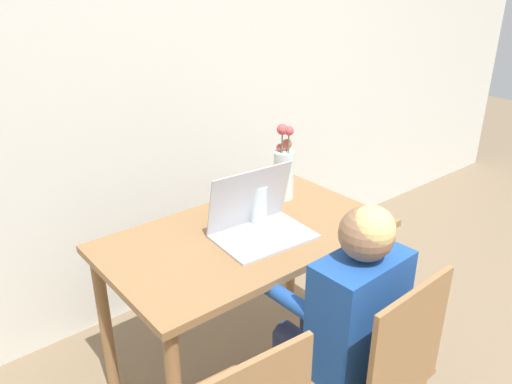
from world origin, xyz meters
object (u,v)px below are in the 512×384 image
object	(u,v)px
flower_vase	(284,170)
chair_occupied	(369,374)
person_seated	(347,308)
water_bottle	(258,204)
laptop	(258,220)

from	to	relation	value
flower_vase	chair_occupied	bearing A→B (deg)	-112.17
person_seated	water_bottle	world-z (taller)	person_seated
chair_occupied	water_bottle	bearing A→B (deg)	-97.76
person_seated	laptop	bearing A→B (deg)	-93.52
water_bottle	person_seated	bearing A→B (deg)	-97.57
chair_occupied	laptop	xyz separation A→B (m)	(0.01, 0.60, 0.34)
flower_vase	water_bottle	world-z (taller)	flower_vase
person_seated	flower_vase	world-z (taller)	flower_vase
flower_vase	person_seated	bearing A→B (deg)	-115.66
laptop	flower_vase	xyz separation A→B (m)	(0.31, 0.19, 0.08)
laptop	water_bottle	world-z (taller)	laptop
chair_occupied	person_seated	bearing A→B (deg)	-90.00
chair_occupied	water_bottle	distance (m)	0.77
person_seated	laptop	world-z (taller)	person_seated
person_seated	water_bottle	size ratio (longest dim) A/B	5.57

